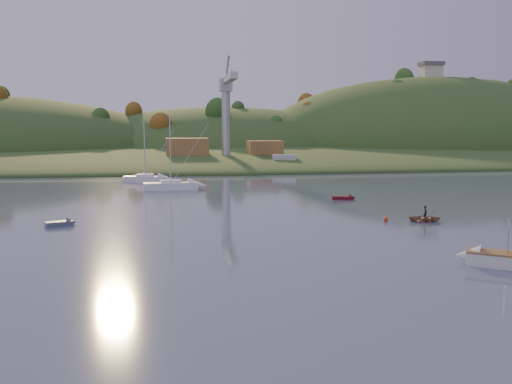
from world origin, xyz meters
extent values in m
plane|color=#37435A|center=(0.00, 0.00, 0.00)|extent=(500.00, 500.00, 0.00)
cube|color=#22461C|center=(0.00, 230.00, 0.00)|extent=(620.00, 220.00, 1.50)
ellipsoid|color=#22461C|center=(0.00, 165.00, 0.00)|extent=(640.00, 150.00, 7.00)
ellipsoid|color=#22461C|center=(10.00, 210.00, 0.00)|extent=(140.00, 120.00, 36.00)
ellipsoid|color=#22461C|center=(95.00, 195.00, 0.00)|extent=(150.00, 130.00, 60.00)
cube|color=beige|center=(95.00, 195.00, 32.50)|extent=(8.00, 6.00, 5.00)
cube|color=#595960|center=(95.00, 195.00, 35.70)|extent=(9.00, 7.00, 1.50)
cube|color=slate|center=(5.00, 122.00, 1.20)|extent=(42.00, 16.00, 2.40)
cube|color=#996533|center=(-8.00, 123.00, 4.80)|extent=(11.00, 8.00, 4.80)
cube|color=#996533|center=(13.00, 124.00, 4.40)|extent=(9.00, 7.00, 4.00)
cylinder|color=#B7B7BC|center=(2.00, 120.00, 11.40)|extent=(2.20, 2.20, 18.00)
cube|color=#B7B7BC|center=(2.00, 120.00, 20.90)|extent=(3.20, 3.20, 3.20)
cube|color=#B7B7BC|center=(2.00, 111.00, 21.90)|extent=(1.80, 18.00, 1.60)
cube|color=#B7B7BC|center=(2.00, 125.00, 21.90)|extent=(1.80, 10.00, 1.60)
cube|color=silver|center=(10.75, 9.46, 0.50)|extent=(5.60, 4.97, 1.00)
cone|color=silver|center=(8.56, 11.15, 0.50)|extent=(2.75, 2.76, 1.99)
cube|color=brown|center=(10.75, 9.46, 1.02)|extent=(5.63, 5.01, 0.13)
cylinder|color=silver|center=(10.75, 9.46, 2.33)|extent=(0.10, 0.10, 2.66)
cube|color=white|center=(-13.13, 65.34, 0.60)|extent=(8.89, 3.03, 1.21)
cube|color=white|center=(-13.13, 65.34, 1.26)|extent=(3.38, 2.12, 0.77)
cylinder|color=silver|center=(-13.13, 65.34, 6.69)|extent=(0.18, 0.18, 10.97)
cylinder|color=silver|center=(-13.13, 65.34, 1.51)|extent=(3.51, 0.28, 0.12)
cylinder|color=white|center=(-13.13, 65.34, 1.61)|extent=(3.09, 0.50, 0.36)
cube|color=silver|center=(-17.68, 79.15, 0.55)|extent=(8.29, 4.48, 1.09)
cube|color=silver|center=(-17.68, 79.15, 1.14)|extent=(3.35, 2.54, 0.69)
cylinder|color=silver|center=(-17.68, 79.15, 6.05)|extent=(0.18, 0.18, 9.92)
cylinder|color=silver|center=(-17.68, 79.15, 1.39)|extent=(3.09, 0.99, 0.12)
cylinder|color=silver|center=(-17.68, 79.15, 1.49)|extent=(2.77, 1.11, 0.36)
imported|color=#8A674C|center=(13.98, 29.55, 0.36)|extent=(3.89, 3.12, 0.72)
imported|color=black|center=(13.98, 29.55, 0.75)|extent=(0.46, 0.61, 1.50)
cube|color=#510B15|center=(10.77, 48.99, 0.24)|extent=(3.03, 1.75, 0.47)
cone|color=#510B15|center=(12.16, 48.67, 0.24)|extent=(1.23, 1.33, 1.14)
cube|color=slate|center=(-25.24, 33.16, 0.24)|extent=(2.94, 2.16, 0.48)
cone|color=slate|center=(-24.01, 33.70, 0.24)|extent=(1.34, 1.46, 1.18)
cube|color=slate|center=(15.03, 108.00, 0.86)|extent=(14.19, 7.99, 1.73)
cube|color=#B7B7BC|center=(15.03, 108.00, 2.30)|extent=(6.29, 4.22, 2.30)
sphere|color=#FF320D|center=(9.73, 30.29, 0.25)|extent=(0.50, 0.50, 0.50)
camera|label=1|loc=(-14.31, -28.39, 10.46)|focal=40.00mm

